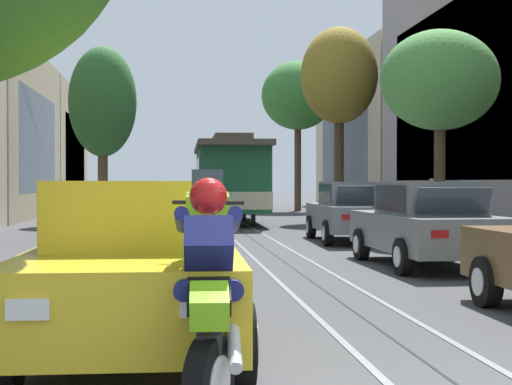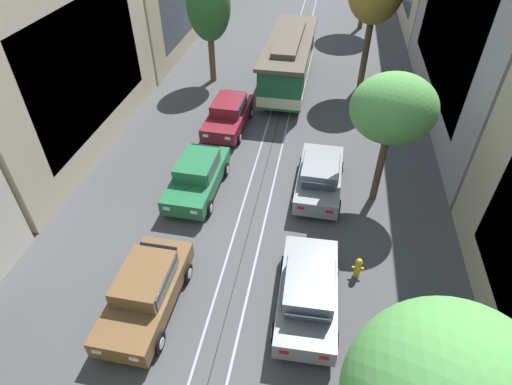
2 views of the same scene
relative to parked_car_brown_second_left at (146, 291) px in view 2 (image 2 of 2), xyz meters
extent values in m
plane|color=#424244|center=(2.56, 12.17, -0.80)|extent=(160.00, 160.00, 0.00)
cube|color=gray|center=(2.03, 15.47, -0.79)|extent=(0.08, 60.95, 0.01)
cube|color=gray|center=(3.09, 15.47, -0.79)|extent=(0.08, 60.95, 0.01)
cube|color=black|center=(2.56, 15.47, -0.80)|extent=(0.03, 60.95, 0.01)
cube|color=#BCAD93|center=(-7.52, 8.85, 3.77)|extent=(4.12, 12.94, 9.14)
cube|color=#2D3842|center=(-5.48, 8.85, 3.31)|extent=(0.04, 9.27, 5.49)
cube|color=#2D3842|center=(-5.48, 22.09, 2.49)|extent=(0.04, 9.27, 4.39)
cube|color=gray|center=(12.91, 15.47, 4.68)|extent=(4.67, 17.35, 10.95)
cube|color=#2D3842|center=(10.59, 15.47, 4.13)|extent=(0.04, 12.35, 6.57)
cube|color=brown|center=(0.00, -0.04, -0.15)|extent=(1.87, 4.33, 0.66)
cube|color=brown|center=(0.00, 0.11, 0.48)|extent=(1.51, 2.09, 0.60)
cube|color=#2D3842|center=(-0.01, -0.73, 0.46)|extent=(1.34, 0.24, 0.47)
cube|color=#2D3842|center=(0.02, 1.29, 0.46)|extent=(1.30, 0.22, 0.45)
cube|color=#2D3842|center=(0.75, 0.10, 0.48)|extent=(0.06, 1.81, 0.47)
cube|color=#2D3842|center=(-0.75, 0.12, 0.48)|extent=(0.06, 1.81, 0.47)
cube|color=white|center=(0.52, -2.21, -0.05)|extent=(0.28, 0.04, 0.14)
cube|color=#B21414|center=(0.59, 2.11, -0.05)|extent=(0.28, 0.04, 0.12)
cube|color=white|center=(-0.59, -2.19, -0.05)|extent=(0.28, 0.04, 0.14)
cube|color=#B21414|center=(-0.52, 2.13, -0.05)|extent=(0.28, 0.04, 0.12)
cylinder|color=black|center=(0.86, -1.39, -0.48)|extent=(0.21, 0.64, 0.64)
cylinder|color=silver|center=(0.97, -1.39, -0.48)|extent=(0.03, 0.35, 0.35)
cylinder|color=black|center=(-0.90, -1.36, -0.48)|extent=(0.21, 0.64, 0.64)
cylinder|color=silver|center=(-1.01, -1.36, -0.48)|extent=(0.03, 0.35, 0.35)
cylinder|color=black|center=(0.90, 1.28, -0.48)|extent=(0.21, 0.64, 0.64)
cylinder|color=silver|center=(1.01, 1.28, -0.48)|extent=(0.03, 0.35, 0.35)
cylinder|color=black|center=(-0.86, 1.31, -0.48)|extent=(0.21, 0.64, 0.64)
cylinder|color=silver|center=(-0.97, 1.31, -0.48)|extent=(0.03, 0.35, 0.35)
cube|color=#1E6038|center=(-0.08, 6.02, -0.15)|extent=(1.90, 4.34, 0.66)
cube|color=#1E6038|center=(-0.07, 6.17, 0.48)|extent=(1.53, 2.10, 0.60)
cube|color=#2D3842|center=(-0.09, 5.33, 0.46)|extent=(1.34, 0.25, 0.47)
cube|color=#2D3842|center=(-0.04, 7.35, 0.46)|extent=(1.30, 0.23, 0.45)
cube|color=#2D3842|center=(0.67, 6.15, 0.48)|extent=(0.07, 1.81, 0.47)
cube|color=#2D3842|center=(-0.82, 6.19, 0.48)|extent=(0.07, 1.81, 0.47)
cube|color=white|center=(0.43, 3.84, -0.05)|extent=(0.28, 0.05, 0.14)
cube|color=#B21414|center=(0.53, 8.16, -0.05)|extent=(0.28, 0.05, 0.12)
cube|color=white|center=(-0.69, 3.87, -0.05)|extent=(0.28, 0.05, 0.14)
cube|color=#B21414|center=(-0.58, 8.19, -0.05)|extent=(0.28, 0.05, 0.12)
cylinder|color=black|center=(0.77, 4.66, -0.48)|extent=(0.22, 0.64, 0.64)
cylinder|color=silver|center=(0.88, 4.66, -0.48)|extent=(0.03, 0.35, 0.35)
cylinder|color=black|center=(-0.99, 4.71, -0.48)|extent=(0.22, 0.64, 0.64)
cylinder|color=silver|center=(-1.10, 4.71, -0.48)|extent=(0.03, 0.35, 0.35)
cylinder|color=black|center=(0.84, 7.33, -0.48)|extent=(0.22, 0.64, 0.64)
cylinder|color=silver|center=(0.95, 7.33, -0.48)|extent=(0.03, 0.35, 0.35)
cylinder|color=black|center=(-0.92, 7.37, -0.48)|extent=(0.22, 0.64, 0.64)
cylinder|color=silver|center=(-1.03, 7.37, -0.48)|extent=(0.03, 0.35, 0.35)
cube|color=maroon|center=(0.04, 11.42, -0.15)|extent=(1.96, 4.37, 0.66)
cube|color=maroon|center=(0.04, 11.57, 0.48)|extent=(1.55, 2.12, 0.60)
cube|color=#2D3842|center=(0.01, 10.73, 0.46)|extent=(1.34, 0.27, 0.47)
cube|color=#2D3842|center=(0.09, 12.75, 0.46)|extent=(1.30, 0.25, 0.45)
cube|color=#2D3842|center=(0.79, 11.54, 0.48)|extent=(0.10, 1.81, 0.47)
cube|color=#2D3842|center=(-0.71, 11.60, 0.48)|extent=(0.10, 1.81, 0.47)
cube|color=white|center=(0.51, 9.24, -0.05)|extent=(0.28, 0.05, 0.14)
cube|color=#B21414|center=(0.68, 13.55, -0.05)|extent=(0.28, 0.05, 0.12)
cube|color=white|center=(-0.60, 9.28, -0.05)|extent=(0.28, 0.05, 0.14)
cube|color=#B21414|center=(-0.44, 13.60, -0.05)|extent=(0.28, 0.05, 0.12)
cylinder|color=black|center=(0.86, 10.05, -0.48)|extent=(0.22, 0.65, 0.64)
cylinder|color=silver|center=(0.97, 10.05, -0.48)|extent=(0.03, 0.35, 0.35)
cylinder|color=black|center=(-0.89, 10.12, -0.48)|extent=(0.22, 0.65, 0.64)
cylinder|color=silver|center=(-1.00, 10.12, -0.48)|extent=(0.03, 0.35, 0.35)
cylinder|color=black|center=(0.97, 12.72, -0.48)|extent=(0.22, 0.65, 0.64)
cylinder|color=silver|center=(1.08, 12.71, -0.48)|extent=(0.03, 0.35, 0.35)
cylinder|color=black|center=(-0.79, 12.78, -0.48)|extent=(0.22, 0.65, 0.64)
cylinder|color=silver|center=(-0.90, 12.79, -0.48)|extent=(0.03, 0.35, 0.35)
cube|color=slate|center=(5.07, 0.89, -0.15)|extent=(1.91, 4.34, 0.66)
cube|color=slate|center=(5.07, 0.74, 0.48)|extent=(1.53, 2.10, 0.60)
cube|color=#2D3842|center=(5.05, 1.58, 0.46)|extent=(1.34, 0.26, 0.47)
cube|color=#2D3842|center=(5.10, -0.44, 0.46)|extent=(1.30, 0.23, 0.45)
cube|color=#2D3842|center=(4.32, 0.72, 0.48)|extent=(0.08, 1.81, 0.47)
cube|color=#2D3842|center=(5.82, 0.76, 0.48)|extent=(0.08, 1.81, 0.47)
cube|color=white|center=(4.45, 3.03, -0.05)|extent=(0.28, 0.05, 0.14)
cube|color=#B21414|center=(4.56, -1.28, -0.05)|extent=(0.28, 0.05, 0.12)
cube|color=white|center=(5.57, 3.06, -0.05)|extent=(0.28, 0.05, 0.14)
cube|color=#B21414|center=(5.68, -1.26, -0.05)|extent=(0.28, 0.05, 0.12)
cylinder|color=black|center=(4.15, 2.20, -0.48)|extent=(0.22, 0.64, 0.64)
cylinder|color=silver|center=(4.04, 2.20, -0.48)|extent=(0.03, 0.35, 0.35)
cylinder|color=black|center=(5.91, 2.24, -0.48)|extent=(0.22, 0.64, 0.64)
cylinder|color=silver|center=(6.02, 2.25, -0.48)|extent=(0.03, 0.35, 0.35)
cylinder|color=black|center=(4.22, -0.47, -0.48)|extent=(0.22, 0.64, 0.64)
cylinder|color=silver|center=(4.11, -0.47, -0.48)|extent=(0.03, 0.35, 0.35)
cylinder|color=black|center=(5.98, -0.42, -0.48)|extent=(0.22, 0.64, 0.64)
cylinder|color=silver|center=(6.09, -0.42, -0.48)|extent=(0.03, 0.35, 0.35)
cube|color=slate|center=(5.07, 6.97, -0.15)|extent=(1.90, 4.34, 0.66)
cube|color=slate|center=(5.07, 6.82, 0.48)|extent=(1.52, 2.10, 0.60)
cube|color=#2D3842|center=(5.09, 7.66, 0.46)|extent=(1.34, 0.25, 0.47)
cube|color=#2D3842|center=(5.04, 5.64, 0.46)|extent=(1.30, 0.23, 0.45)
cube|color=#2D3842|center=(4.32, 6.84, 0.48)|extent=(0.07, 1.81, 0.47)
cube|color=#2D3842|center=(5.82, 6.80, 0.48)|extent=(0.07, 1.81, 0.47)
cube|color=white|center=(4.56, 9.14, -0.05)|extent=(0.28, 0.05, 0.14)
cube|color=#B21414|center=(4.46, 4.82, -0.05)|extent=(0.28, 0.05, 0.12)
cube|color=white|center=(5.68, 9.12, -0.05)|extent=(0.28, 0.05, 0.14)
cube|color=#B21414|center=(5.58, 4.80, -0.05)|extent=(0.28, 0.05, 0.12)
cylinder|color=black|center=(4.22, 8.32, -0.48)|extent=(0.21, 0.64, 0.64)
cylinder|color=silver|center=(4.11, 8.32, -0.48)|extent=(0.03, 0.35, 0.35)
cylinder|color=black|center=(5.98, 8.28, -0.48)|extent=(0.21, 0.64, 0.64)
cylinder|color=silver|center=(6.09, 8.28, -0.48)|extent=(0.03, 0.35, 0.35)
cylinder|color=black|center=(4.16, 5.66, -0.48)|extent=(0.21, 0.64, 0.64)
cylinder|color=silver|center=(4.05, 5.66, -0.48)|extent=(0.03, 0.35, 0.35)
cylinder|color=black|center=(5.92, 5.62, -0.48)|extent=(0.21, 0.64, 0.64)
cylinder|color=silver|center=(6.03, 5.61, -0.48)|extent=(0.03, 0.35, 0.35)
cylinder|color=brown|center=(-2.26, 17.02, 1.00)|extent=(0.38, 0.38, 3.59)
ellipsoid|color=#2D662D|center=(-2.26, 17.02, 3.84)|extent=(2.57, 2.53, 4.20)
cylinder|color=#4C3826|center=(7.41, 6.85, 1.00)|extent=(0.29, 0.29, 3.61)
ellipsoid|color=#4C8E42|center=(7.41, 6.85, 3.47)|extent=(3.17, 2.65, 2.66)
cylinder|color=#4C3826|center=(7.00, 17.50, 1.64)|extent=(0.38, 0.38, 4.87)
cube|color=#1E5B38|center=(2.56, 16.53, 0.85)|extent=(2.50, 7.53, 2.30)
cube|color=beige|center=(2.56, 16.53, 0.15)|extent=(2.54, 7.57, 0.60)
cube|color=#473D33|center=(2.61, 20.83, -0.25)|extent=(2.41, 1.13, 0.10)
cylinder|color=beige|center=(1.50, 21.30, 0.85)|extent=(0.08, 0.08, 2.30)
cylinder|color=beige|center=(3.74, 21.26, 0.85)|extent=(0.08, 0.08, 2.30)
cube|color=#473D33|center=(2.56, 16.83, 2.10)|extent=(2.68, 9.13, 0.20)
cube|color=#473D33|center=(2.56, 16.53, 2.34)|extent=(1.40, 5.64, 0.28)
cube|color=#2D3842|center=(1.34, 16.55, 1.20)|extent=(0.12, 6.37, 0.90)
cube|color=#2D3842|center=(3.78, 16.51, 1.20)|extent=(0.12, 6.37, 0.90)
cube|color=beige|center=(2.62, 21.36, 2.02)|extent=(1.44, 0.08, 0.28)
cube|color=black|center=(2.62, 21.40, 0.60)|extent=(0.44, 0.04, 0.32)
cylinder|color=#332D28|center=(1.88, 18.60, -0.45)|extent=(0.13, 0.70, 0.70)
cylinder|color=#332D28|center=(3.28, 18.58, -0.45)|extent=(0.13, 0.70, 0.70)
cylinder|color=#332D28|center=(1.83, 14.48, -0.45)|extent=(0.13, 0.70, 0.70)
cylinder|color=#332D28|center=(3.23, 14.46, -0.45)|extent=(0.13, 0.70, 0.70)
cylinder|color=slate|center=(9.64, 14.32, -0.37)|extent=(0.14, 0.14, 0.87)
cylinder|color=slate|center=(9.84, 14.32, -0.37)|extent=(0.14, 0.14, 0.87)
cube|color=#B29933|center=(9.74, 14.32, 0.37)|extent=(0.26, 0.38, 0.61)
cylinder|color=#B29933|center=(9.51, 14.32, 0.33)|extent=(0.09, 0.09, 0.55)
cylinder|color=#B29933|center=(9.97, 14.32, 0.33)|extent=(0.09, 0.09, 0.55)
sphere|color=tan|center=(9.74, 14.32, 0.80)|extent=(0.22, 0.22, 0.22)
cylinder|color=gold|center=(6.69, 2.47, -0.45)|extent=(0.22, 0.22, 0.70)
sphere|color=gold|center=(6.69, 2.47, -0.06)|extent=(0.20, 0.20, 0.20)
cylinder|color=gold|center=(6.54, 2.47, -0.40)|extent=(0.10, 0.08, 0.08)
cylinder|color=gold|center=(6.84, 2.47, -0.40)|extent=(0.10, 0.08, 0.08)
camera|label=1|loc=(0.37, -13.24, 0.77)|focal=55.00mm
camera|label=2|loc=(4.86, -7.38, 10.81)|focal=29.21mm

